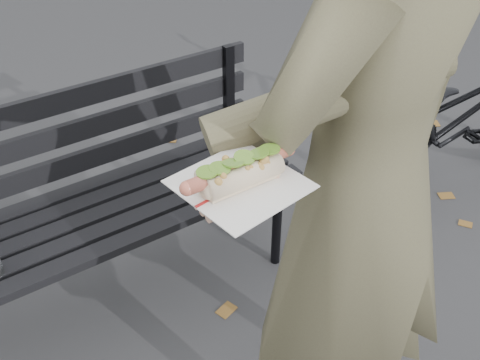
% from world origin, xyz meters
% --- Properties ---
extents(park_bench, '(1.50, 0.44, 0.88)m').
position_xyz_m(park_bench, '(0.00, 0.92, 0.52)').
color(park_bench, black).
rests_on(park_bench, ground).
extents(bicycle, '(1.58, 0.75, 0.80)m').
position_xyz_m(bicycle, '(1.74, 0.67, 0.40)').
color(bicycle, black).
rests_on(bicycle, ground).
extents(person, '(0.77, 0.57, 1.93)m').
position_xyz_m(person, '(0.38, -0.01, 0.97)').
color(person, brown).
rests_on(person, ground).
extents(held_hotdog, '(0.63, 0.30, 0.20)m').
position_xyz_m(held_hotdog, '(0.18, -0.03, 1.24)').
color(held_hotdog, brown).
extents(fallen_leaves, '(4.69, 3.06, 0.00)m').
position_xyz_m(fallen_leaves, '(0.26, 0.43, 0.00)').
color(fallen_leaves, brown).
rests_on(fallen_leaves, ground).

